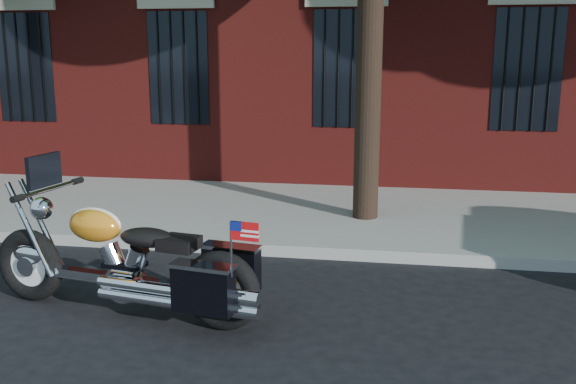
# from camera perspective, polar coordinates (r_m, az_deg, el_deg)

# --- Properties ---
(ground) EXTENTS (120.00, 120.00, 0.00)m
(ground) POSITION_cam_1_polar(r_m,az_deg,el_deg) (6.74, 1.24, -9.45)
(ground) COLOR black
(ground) RESTS_ON ground
(curb) EXTENTS (40.00, 0.16, 0.15)m
(curb) POSITION_cam_1_polar(r_m,az_deg,el_deg) (8.00, 2.69, -5.31)
(curb) COLOR gray
(curb) RESTS_ON ground
(sidewalk) EXTENTS (40.00, 3.60, 0.15)m
(sidewalk) POSITION_cam_1_polar(r_m,az_deg,el_deg) (9.80, 4.03, -1.99)
(sidewalk) COLOR gray
(sidewalk) RESTS_ON ground
(motorcycle) EXTENTS (2.94, 1.18, 1.53)m
(motorcycle) POSITION_cam_1_polar(r_m,az_deg,el_deg) (6.29, -13.60, -6.40)
(motorcycle) COLOR black
(motorcycle) RESTS_ON ground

